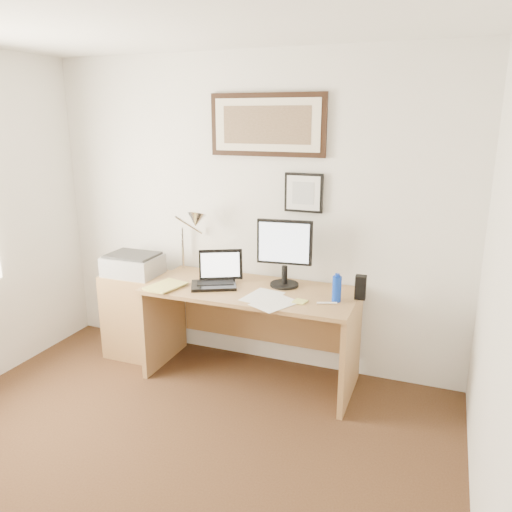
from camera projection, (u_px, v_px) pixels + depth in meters
The scene contains 17 objects.
wall_back at pixel (250, 214), 4.04m from camera, with size 3.50×0.02×2.50m, color white.
side_cabinet at pixel (138, 314), 4.30m from camera, with size 0.50×0.40×0.73m, color olive.
water_bottle at pixel (337, 289), 3.50m from camera, with size 0.06×0.06×0.18m, color #0D35B5.
bottle_cap at pixel (337, 275), 3.48m from camera, with size 0.03×0.03×0.02m, color #0D35B5.
speaker at pixel (361, 287), 3.55m from camera, with size 0.08×0.07×0.17m, color black.
paper_sheet_a at pixel (262, 296), 3.62m from camera, with size 0.22×0.31×0.00m, color white.
paper_sheet_b at pixel (275, 303), 3.48m from camera, with size 0.22×0.32×0.00m, color white.
sticky_pad at pixel (300, 301), 3.50m from camera, with size 0.09×0.09×0.01m, color #D2D665.
marker_pen at pixel (327, 303), 3.47m from camera, with size 0.02×0.02×0.14m, color white.
book at pixel (156, 284), 3.86m from camera, with size 0.21×0.29×0.02m, color #CCC260.
desk at pixel (255, 314), 3.93m from camera, with size 1.60×0.70×0.75m.
laptop at pixel (216, 278), 3.86m from camera, with size 0.41×0.43×0.26m.
lcd_monitor at pixel (284, 250), 3.77m from camera, with size 0.42×0.22×0.52m.
printer at pixel (133, 264), 4.17m from camera, with size 0.44×0.34×0.18m.
desk_lamp at pixel (195, 222), 4.02m from camera, with size 0.29×0.27×0.53m.
picture_large at pixel (267, 125), 3.77m from camera, with size 0.92×0.04×0.47m.
picture_small at pixel (304, 193), 3.80m from camera, with size 0.30×0.03×0.30m.
Camera 1 is at (1.47, -1.70, 2.01)m, focal length 35.00 mm.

